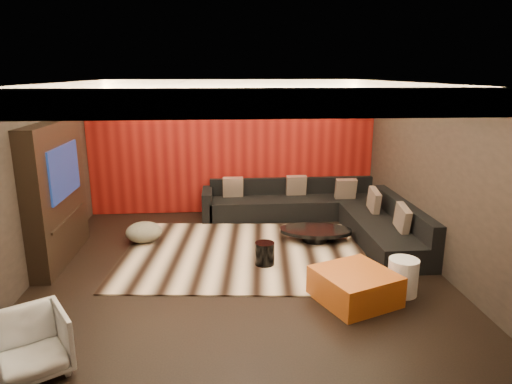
{
  "coord_description": "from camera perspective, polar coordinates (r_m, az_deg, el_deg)",
  "views": [
    {
      "loc": [
        -0.27,
        -6.54,
        2.93
      ],
      "look_at": [
        0.3,
        0.6,
        1.05
      ],
      "focal_mm": 32.0,
      "sensor_mm": 36.0,
      "label": 1
    }
  ],
  "objects": [
    {
      "name": "floor",
      "position": [
        7.17,
        -2.04,
        -9.5
      ],
      "size": [
        6.0,
        6.0,
        0.02
      ],
      "primitive_type": "cube",
      "color": "black",
      "rests_on": "ground"
    },
    {
      "name": "ceiling",
      "position": [
        6.54,
        -2.27,
        13.65
      ],
      "size": [
        6.0,
        6.0,
        0.02
      ],
      "primitive_type": "cube",
      "color": "silver",
      "rests_on": "ground"
    },
    {
      "name": "wall_back",
      "position": [
        9.67,
        -2.92,
        5.6
      ],
      "size": [
        6.0,
        0.02,
        2.8
      ],
      "primitive_type": "cube",
      "color": "black",
      "rests_on": "ground"
    },
    {
      "name": "wall_left",
      "position": [
        7.25,
        -26.65,
        0.94
      ],
      "size": [
        0.02,
        6.0,
        2.8
      ],
      "primitive_type": "cube",
      "color": "black",
      "rests_on": "ground"
    },
    {
      "name": "wall_right",
      "position": [
        7.47,
        21.6,
        1.85
      ],
      "size": [
        0.02,
        6.0,
        2.8
      ],
      "primitive_type": "cube",
      "color": "black",
      "rests_on": "ground"
    },
    {
      "name": "red_feature_wall",
      "position": [
        9.63,
        -2.92,
        5.56
      ],
      "size": [
        5.98,
        0.05,
        2.78
      ],
      "primitive_type": "cube",
      "color": "#6B0C0A",
      "rests_on": "ground"
    },
    {
      "name": "soffit_back",
      "position": [
        9.24,
        -2.97,
        13.21
      ],
      "size": [
        6.0,
        0.6,
        0.22
      ],
      "primitive_type": "cube",
      "color": "silver",
      "rests_on": "ground"
    },
    {
      "name": "soffit_front",
      "position": [
        3.85,
        -0.55,
        11.12
      ],
      "size": [
        6.0,
        0.6,
        0.22
      ],
      "primitive_type": "cube",
      "color": "silver",
      "rests_on": "ground"
    },
    {
      "name": "soffit_left",
      "position": [
        6.98,
        -25.48,
        11.35
      ],
      "size": [
        0.6,
        4.8,
        0.22
      ],
      "primitive_type": "cube",
      "color": "silver",
      "rests_on": "ground"
    },
    {
      "name": "soffit_right",
      "position": [
        7.18,
        20.32,
        11.91
      ],
      "size": [
        0.6,
        4.8,
        0.22
      ],
      "primitive_type": "cube",
      "color": "silver",
      "rests_on": "ground"
    },
    {
      "name": "cove_back",
      "position": [
        8.91,
        -2.9,
        12.58
      ],
      "size": [
        4.8,
        0.08,
        0.04
      ],
      "primitive_type": "cube",
      "color": "#FFD899",
      "rests_on": "ground"
    },
    {
      "name": "cove_front",
      "position": [
        4.2,
        -0.88,
        10.19
      ],
      "size": [
        4.8,
        0.08,
        0.04
      ],
      "primitive_type": "cube",
      "color": "#FFD899",
      "rests_on": "ground"
    },
    {
      "name": "cove_left",
      "position": [
        6.87,
        -22.7,
        10.85
      ],
      "size": [
        0.08,
        4.8,
        0.04
      ],
      "primitive_type": "cube",
      "color": "#FFD899",
      "rests_on": "ground"
    },
    {
      "name": "cove_right",
      "position": [
        7.05,
        17.69,
        11.36
      ],
      "size": [
        0.08,
        4.8,
        0.04
      ],
      "primitive_type": "cube",
      "color": "#FFD899",
      "rests_on": "ground"
    },
    {
      "name": "tv_surround",
      "position": [
        7.81,
        -23.72,
        -0.11
      ],
      "size": [
        0.3,
        2.0,
        2.2
      ],
      "primitive_type": "cube",
      "color": "black",
      "rests_on": "ground"
    },
    {
      "name": "tv_screen",
      "position": [
        7.68,
        -22.86,
        2.44
      ],
      "size": [
        0.04,
        1.3,
        0.8
      ],
      "primitive_type": "cube",
      "color": "black",
      "rests_on": "ground"
    },
    {
      "name": "tv_shelf",
      "position": [
        7.86,
        -22.32,
        -2.91
      ],
      "size": [
        0.04,
        1.6,
        0.04
      ],
      "primitive_type": "cube",
      "color": "black",
      "rests_on": "ground"
    },
    {
      "name": "rug",
      "position": [
        7.67,
        -1.43,
        -7.66
      ],
      "size": [
        4.26,
        3.36,
        0.02
      ],
      "primitive_type": "cube",
      "rotation": [
        0.0,
        0.0,
        -0.09
      ],
      "color": "beige",
      "rests_on": "floor"
    },
    {
      "name": "coffee_table",
      "position": [
        8.24,
        7.44,
        -5.29
      ],
      "size": [
        1.47,
        1.47,
        0.21
      ],
      "primitive_type": "cylinder",
      "rotation": [
        0.0,
        0.0,
        -0.16
      ],
      "color": "black",
      "rests_on": "rug"
    },
    {
      "name": "drum_stool",
      "position": [
        7.17,
        1.1,
        -7.69
      ],
      "size": [
        0.31,
        0.31,
        0.36
      ],
      "primitive_type": "cylinder",
      "rotation": [
        0.0,
        0.0,
        -0.01
      ],
      "color": "black",
      "rests_on": "rug"
    },
    {
      "name": "striped_pouf",
      "position": [
        8.34,
        -13.84,
        -4.88
      ],
      "size": [
        0.69,
        0.69,
        0.35
      ],
      "primitive_type": "ellipsoid",
      "rotation": [
        0.0,
        0.0,
        0.09
      ],
      "color": "beige",
      "rests_on": "rug"
    },
    {
      "name": "white_side_table",
      "position": [
        6.58,
        17.88,
        -10.05
      ],
      "size": [
        0.43,
        0.43,
        0.5
      ],
      "primitive_type": "cylinder",
      "rotation": [
        0.0,
        0.0,
        0.06
      ],
      "color": "white",
      "rests_on": "floor"
    },
    {
      "name": "orange_ottoman",
      "position": [
        6.27,
        12.24,
        -11.42
      ],
      "size": [
        1.2,
        1.2,
        0.41
      ],
      "primitive_type": "cube",
      "rotation": [
        0.0,
        0.0,
        0.39
      ],
      "color": "#AF5316",
      "rests_on": "floor"
    },
    {
      "name": "armchair",
      "position": [
        5.26,
        -26.39,
        -16.74
      ],
      "size": [
        0.95,
        0.95,
        0.64
      ],
      "primitive_type": "imported",
      "rotation": [
        0.0,
        0.0,
        0.55
      ],
      "color": "silver",
      "rests_on": "floor"
    },
    {
      "name": "sectional_sofa",
      "position": [
        9.04,
        8.46,
        -2.61
      ],
      "size": [
        3.65,
        3.5,
        0.75
      ],
      "color": "black",
      "rests_on": "floor"
    },
    {
      "name": "throw_pillows",
      "position": [
        8.98,
        8.72,
        -0.36
      ],
      "size": [
        2.97,
        2.73,
        0.5
      ],
      "color": "tan",
      "rests_on": "sectional_sofa"
    }
  ]
}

